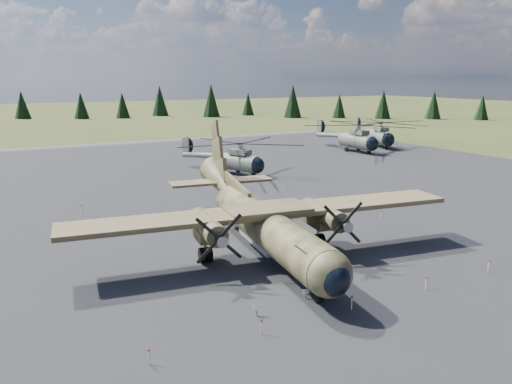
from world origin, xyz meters
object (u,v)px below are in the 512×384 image
transport_plane (261,217)px  helicopter_near (237,152)px  helicopter_far (380,129)px  helicopter_mid (358,132)px

transport_plane → helicopter_near: size_ratio=1.30×
helicopter_near → helicopter_far: size_ratio=0.93×
helicopter_near → helicopter_mid: 29.88m
transport_plane → helicopter_far: transport_plane is taller
helicopter_near → helicopter_mid: (28.50, 8.97, 0.38)m
helicopter_far → transport_plane: bearing=-122.8°
transport_plane → helicopter_far: (48.80, 40.99, 0.69)m
helicopter_near → helicopter_mid: size_ratio=0.98×
transport_plane → helicopter_far: bearing=48.3°
transport_plane → helicopter_mid: size_ratio=1.27×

